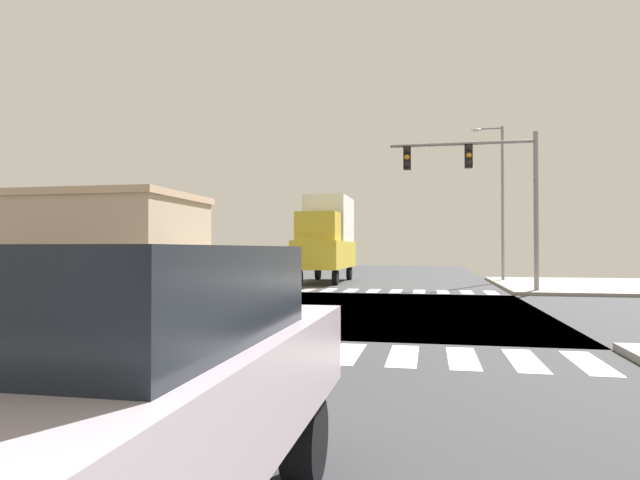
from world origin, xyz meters
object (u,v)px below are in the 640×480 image
(bank_building, at_px, (79,237))
(sedan_outer_6, at_px, (340,256))
(street_lamp, at_px, (498,190))
(box_truck_middle_1, at_px, (327,236))
(sedan_leading_4, at_px, (124,380))
(traffic_signal_mast, at_px, (478,175))

(bank_building, distance_m, sedan_outer_6, 26.53)
(street_lamp, distance_m, box_truck_middle_1, 9.95)
(sedan_outer_6, bearing_deg, street_lamp, 120.51)
(street_lamp, distance_m, sedan_outer_6, 24.89)
(sedan_leading_4, xyz_separation_m, sedan_outer_6, (-7.00, 50.24, 0.00))
(street_lamp, xyz_separation_m, sedan_outer_6, (-12.47, 21.16, -4.05))
(traffic_signal_mast, relative_size, sedan_outer_6, 1.58)
(sedan_leading_4, bearing_deg, bank_building, 125.59)
(street_lamp, bearing_deg, sedan_leading_4, -100.65)
(bank_building, height_order, sedan_outer_6, bank_building)
(street_lamp, relative_size, sedan_leading_4, 2.03)
(street_lamp, height_order, sedan_outer_6, street_lamp)
(street_lamp, height_order, bank_building, street_lamp)
(street_lamp, xyz_separation_m, bank_building, (-24.56, -2.41, -2.59))
(box_truck_middle_1, bearing_deg, street_lamp, -170.45)
(traffic_signal_mast, bearing_deg, sedan_leading_4, -99.97)
(traffic_signal_mast, distance_m, sedan_leading_4, 22.02)
(traffic_signal_mast, height_order, street_lamp, street_lamp)
(bank_building, relative_size, box_truck_middle_1, 2.14)
(bank_building, height_order, sedan_leading_4, bank_building)
(box_truck_middle_1, bearing_deg, bank_building, 3.10)
(traffic_signal_mast, distance_m, street_lamp, 7.92)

